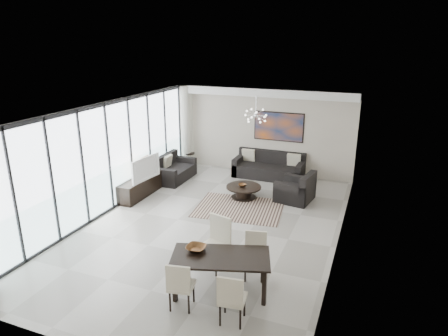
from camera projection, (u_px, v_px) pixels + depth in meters
The scene contains 20 objects.
room_shell at pixel (230, 173), 9.31m from camera, with size 6.00×9.00×2.90m.
window_wall at pixel (112, 157), 10.46m from camera, with size 0.37×8.95×2.90m.
soffit at pixel (264, 92), 12.86m from camera, with size 5.98×0.40×0.26m, color white.
painting at pixel (279, 127), 13.18m from camera, with size 1.68×0.04×0.98m, color #B95319.
chandelier at pixel (256, 116), 11.29m from camera, with size 0.66×0.66×0.71m.
rug at pixel (239, 208), 10.93m from camera, with size 2.34×1.80×0.01m, color black.
coffee_table at pixel (244, 191), 11.59m from camera, with size 1.02×1.02×0.36m.
bowl_coffee at pixel (242, 185), 11.52m from camera, with size 0.24×0.24×0.07m, color brown.
sofa_main at pixel (269, 169), 13.32m from camera, with size 2.30×0.94×0.84m.
loveseat at pixel (173, 171), 13.10m from camera, with size 0.90×1.59×0.80m.
armchair at pixel (296, 191), 11.39m from camera, with size 1.08×1.12×0.83m.
side_table at pixel (190, 157), 14.41m from camera, with size 0.37×0.37×0.51m.
tv_console at pixel (140, 187), 11.73m from camera, with size 0.50×1.76×0.55m, color black.
television at pixel (143, 168), 11.44m from camera, with size 1.18×0.15×0.68m, color gray.
dining_table at pixel (221, 260), 7.16m from camera, with size 1.94×1.37×0.73m.
dining_chair_sw at pixel (180, 283), 6.70m from camera, with size 0.49×0.49×0.91m.
dining_chair_se at pixel (231, 297), 6.35m from camera, with size 0.48×0.48×0.93m.
dining_chair_nw at pixel (217, 239), 7.97m from camera, with size 0.61×0.61×1.09m.
dining_chair_ne at pixel (255, 252), 7.70m from camera, with size 0.50×0.50×0.91m.
bowl_dining at pixel (196, 248), 7.31m from camera, with size 0.36×0.36×0.09m, color brown.
Camera 1 is at (3.57, -8.24, 4.45)m, focal length 32.00 mm.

